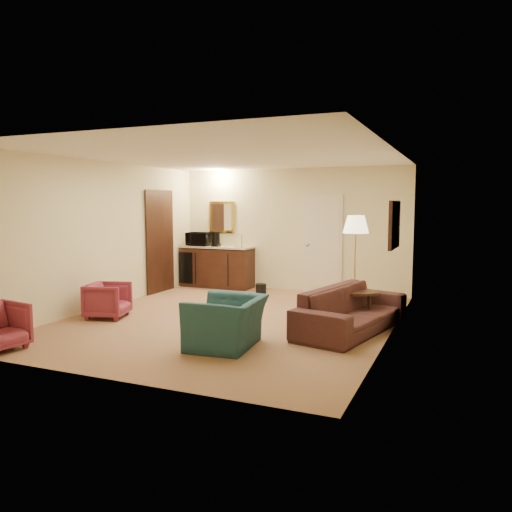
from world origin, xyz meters
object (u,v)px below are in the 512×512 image
Objects in this scene: waste_bin at (261,290)px; coffee_maker at (216,239)px; floor_lamp at (355,263)px; microwave at (199,238)px; teal_armchair at (227,314)px; coffee_table at (349,306)px; rose_chair_near at (108,298)px; sofa at (352,302)px; wetbar_cabinet at (217,267)px.

coffee_maker is (-1.31, 0.60, 0.95)m from waste_bin.
floor_lamp reaches higher than microwave.
teal_armchair is 2.28m from coffee_table.
rose_chair_near is 1.98× the size of coffee_maker.
microwave is at bearing 69.88° from sofa.
sofa reaches higher than waste_bin.
wetbar_cabinet reaches higher than rose_chair_near.
teal_armchair is 3.05m from floor_lamp.
teal_armchair is 2.64m from rose_chair_near.
waste_bin is (-2.25, 1.99, -0.30)m from sofa.
sofa is at bearing -36.97° from wetbar_cabinet.
sofa reaches higher than rose_chair_near.
floor_lamp is (-0.10, 0.88, 0.58)m from coffee_table.
waste_bin is at bearing -21.28° from microwave.
microwave is at bearing -151.55° from teal_armchair.
coffee_maker is (0.45, -0.05, -0.02)m from microwave.
coffee_maker reaches higher than waste_bin.
floor_lamp is at bearing -76.45° from rose_chair_near.
teal_armchair is 3.12× the size of coffee_maker.
waste_bin is (-0.93, 3.43, -0.31)m from teal_armchair.
coffee_table is 3.41× the size of waste_bin.
microwave is (-3.87, 2.13, 0.84)m from coffee_table.
coffee_table is 1.69× the size of microwave.
coffee_table is 4.08m from coffee_maker.
sofa is at bearing 132.40° from teal_armchair.
rose_chair_near is at bearing -120.89° from waste_bin.
teal_armchair reaches higher than coffee_table.
coffee_maker is (0.29, 3.28, 0.76)m from rose_chair_near.
floor_lamp is at bearing -19.31° from microwave.
sofa is 3.02m from waste_bin.
wetbar_cabinet is at bearing 92.15° from coffee_maker.
coffee_table is (1.17, 1.95, -0.18)m from teal_armchair.
coffee_maker is at bearing -155.87° from teal_armchair.
sofa is 2.20× the size of teal_armchair.
waste_bin is at bearing 144.89° from coffee_table.
floor_lamp is 3.13× the size of microwave.
teal_armchair is 1.11× the size of coffee_table.
wetbar_cabinet is at bearing -156.17° from teal_armchair.
wetbar_cabinet is 0.77m from microwave.
coffee_table is 1.05m from floor_lamp.
rose_chair_near is (-0.25, -3.39, -0.14)m from wetbar_cabinet.
coffee_table is 0.54× the size of floor_lamp.
coffee_table is at bearing -88.46° from rose_chair_near.
teal_armchair reaches higher than waste_bin.
microwave is 1.66× the size of coffee_maker.
waste_bin is 0.49× the size of microwave.
floor_lamp is at bearing -21.51° from wetbar_cabinet.
coffee_maker is at bearing 67.24° from sofa.
coffee_maker reaches higher than wetbar_cabinet.
teal_armchair reaches higher than sofa.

